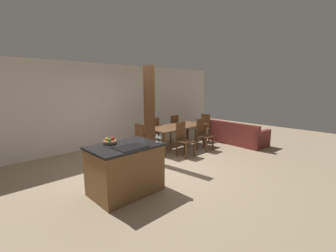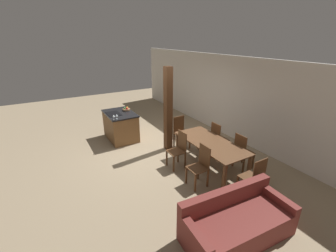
{
  "view_description": "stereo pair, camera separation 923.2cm",
  "coord_description": "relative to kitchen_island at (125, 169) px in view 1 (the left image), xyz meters",
  "views": [
    {
      "loc": [
        -3.48,
        -3.98,
        2.01
      ],
      "look_at": [
        0.6,
        0.2,
        0.95
      ],
      "focal_mm": 24.0,
      "sensor_mm": 36.0,
      "label": 1
    },
    {
      "loc": [
        5.58,
        -2.7,
        3.25
      ],
      "look_at": [
        0.6,
        0.2,
        0.95
      ],
      "focal_mm": 24.0,
      "sensor_mm": 36.0,
      "label": 2
    }
  ],
  "objects": [
    {
      "name": "ground_plane",
      "position": [
        1.26,
        0.56,
        -0.46
      ],
      "size": [
        16.0,
        16.0,
        0.0
      ],
      "primitive_type": "plane",
      "color": "#9E896B"
    },
    {
      "name": "wall_back",
      "position": [
        1.26,
        3.37,
        0.89
      ],
      "size": [
        11.2,
        0.08,
        2.7
      ],
      "color": "silver",
      "rests_on": "ground_plane"
    },
    {
      "name": "kitchen_island",
      "position": [
        0.0,
        0.0,
        0.0
      ],
      "size": [
        1.28,
        0.89,
        0.93
      ],
      "color": "brown",
      "rests_on": "ground_plane"
    },
    {
      "name": "fruit_bowl",
      "position": [
        -0.13,
        0.29,
        0.51
      ],
      "size": [
        0.25,
        0.25,
        0.11
      ],
      "color": "#99704C",
      "rests_on": "kitchen_island"
    },
    {
      "name": "wine_glass_near",
      "position": [
        0.56,
        -0.37,
        0.59
      ],
      "size": [
        0.07,
        0.07,
        0.16
      ],
      "color": "silver",
      "rests_on": "kitchen_island"
    },
    {
      "name": "wine_glass_middle",
      "position": [
        0.56,
        -0.28,
        0.59
      ],
      "size": [
        0.07,
        0.07,
        0.16
      ],
      "color": "silver",
      "rests_on": "kitchen_island"
    },
    {
      "name": "dining_table",
      "position": [
        2.91,
        1.41,
        0.19
      ],
      "size": [
        2.04,
        0.92,
        0.74
      ],
      "color": "brown",
      "rests_on": "ground_plane"
    },
    {
      "name": "dining_chair_near_left",
      "position": [
        2.45,
        0.73,
        0.05
      ],
      "size": [
        0.4,
        0.4,
        0.98
      ],
      "color": "brown",
      "rests_on": "ground_plane"
    },
    {
      "name": "dining_chair_near_right",
      "position": [
        3.37,
        0.73,
        0.05
      ],
      "size": [
        0.4,
        0.4,
        0.98
      ],
      "color": "brown",
      "rests_on": "ground_plane"
    },
    {
      "name": "dining_chair_far_left",
      "position": [
        2.45,
        2.09,
        0.05
      ],
      "size": [
        0.4,
        0.4,
        0.98
      ],
      "rotation": [
        0.0,
        0.0,
        3.14
      ],
      "color": "brown",
      "rests_on": "ground_plane"
    },
    {
      "name": "dining_chair_far_right",
      "position": [
        3.37,
        2.09,
        0.05
      ],
      "size": [
        0.4,
        0.4,
        0.98
      ],
      "rotation": [
        0.0,
        0.0,
        3.14
      ],
      "color": "brown",
      "rests_on": "ground_plane"
    },
    {
      "name": "dining_chair_head_end",
      "position": [
        1.51,
        1.41,
        0.05
      ],
      "size": [
        0.4,
        0.4,
        0.98
      ],
      "rotation": [
        0.0,
        0.0,
        1.57
      ],
      "color": "brown",
      "rests_on": "ground_plane"
    },
    {
      "name": "dining_chair_foot_end",
      "position": [
        4.32,
        1.41,
        0.05
      ],
      "size": [
        0.4,
        0.4,
        0.98
      ],
      "rotation": [
        0.0,
        0.0,
        -1.57
      ],
      "color": "brown",
      "rests_on": "ground_plane"
    },
    {
      "name": "couch",
      "position": [
        4.87,
        0.37,
        -0.19
      ],
      "size": [
        0.98,
        1.98,
        0.77
      ],
      "rotation": [
        0.0,
        0.0,
        1.5
      ],
      "color": "maroon",
      "rests_on": "ground_plane"
    },
    {
      "name": "timber_post",
      "position": [
        1.44,
        1.01,
        0.79
      ],
      "size": [
        0.2,
        0.2,
        2.5
      ],
      "color": "#4C2D19",
      "rests_on": "ground_plane"
    }
  ]
}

